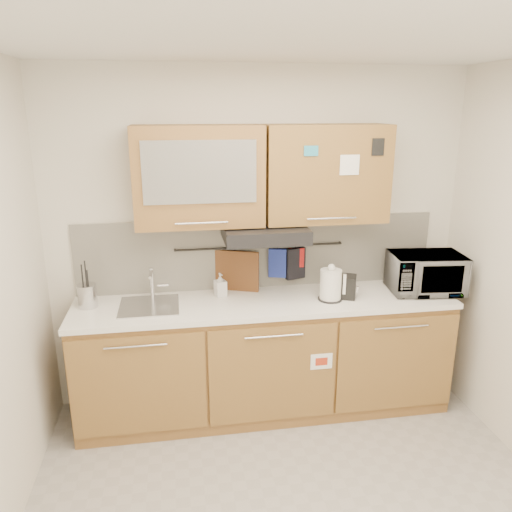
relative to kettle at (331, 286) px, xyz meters
name	(u,v)px	position (x,y,z in m)	size (l,w,h in m)	color
ceiling	(319,32)	(-0.48, -1.12, 1.57)	(3.20, 3.20, 0.00)	white
wall_back	(259,240)	(-0.48, 0.38, 0.27)	(3.20, 3.20, 0.00)	silver
base_cabinet	(265,362)	(-0.48, 0.07, -0.63)	(2.80, 0.64, 0.88)	olive
countertop	(266,303)	(-0.48, 0.07, -0.13)	(2.82, 0.62, 0.04)	white
backsplash	(259,253)	(-0.48, 0.37, 0.17)	(2.80, 0.02, 0.56)	silver
upper_cabinets	(262,175)	(-0.48, 0.20, 0.80)	(1.82, 0.37, 0.70)	olive
range_hood	(265,233)	(-0.48, 0.13, 0.39)	(0.60, 0.46, 0.10)	black
sink	(149,306)	(-1.32, 0.09, -0.11)	(0.42, 0.40, 0.26)	silver
utensil_rail	(260,247)	(-0.48, 0.33, 0.23)	(0.02, 0.02, 1.30)	black
utensil_crock	(87,296)	(-1.76, 0.14, -0.02)	(0.18, 0.18, 0.34)	silver
kettle	(331,286)	(0.00, 0.00, 0.00)	(0.21, 0.20, 0.28)	white
toaster	(341,286)	(0.09, 0.04, -0.02)	(0.26, 0.21, 0.17)	black
microwave	(426,273)	(0.77, 0.05, 0.04)	(0.54, 0.37, 0.30)	#999999
soap_bottle	(220,285)	(-0.80, 0.21, -0.02)	(0.08, 0.08, 0.18)	#999999
cutting_board	(235,279)	(-0.67, 0.31, -0.02)	(0.37, 0.03, 0.46)	brown
oven_mitt	(277,263)	(-0.34, 0.31, 0.09)	(0.14, 0.03, 0.23)	navy
dark_pouch	(295,263)	(-0.19, 0.31, 0.08)	(0.16, 0.05, 0.25)	black
pot_holder	(296,258)	(-0.19, 0.31, 0.13)	(0.12, 0.02, 0.15)	#AF1817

